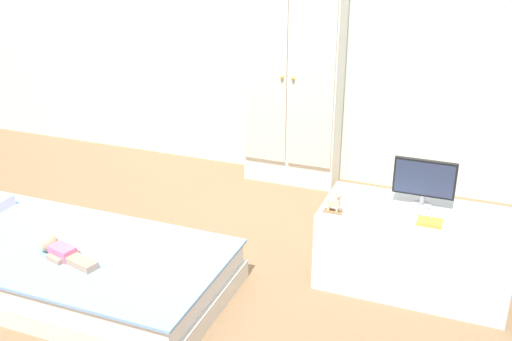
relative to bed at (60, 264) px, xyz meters
name	(u,v)px	position (x,y,z in m)	size (l,w,h in m)	color
ground_plane	(168,268)	(0.44, 0.34, -0.12)	(10.00, 10.00, 0.02)	brown
bed	(60,264)	(0.00, 0.00, 0.00)	(1.79, 0.83, 0.23)	silver
doll	(57,248)	(0.07, -0.08, 0.15)	(0.39, 0.17, 0.10)	#D6668E
wardrobe	(294,73)	(0.69, 1.75, 0.69)	(0.66, 0.28, 1.60)	white
tv_stand	(413,249)	(1.71, 0.66, 0.10)	(0.94, 0.47, 0.42)	silver
tv_monitor	(424,180)	(1.72, 0.74, 0.45)	(0.31, 0.10, 0.25)	#99999E
rocking_horse_toy	(335,203)	(1.33, 0.50, 0.36)	(0.09, 0.04, 0.11)	#8E6642
book_orange	(430,222)	(1.78, 0.55, 0.32)	(0.12, 0.09, 0.02)	orange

